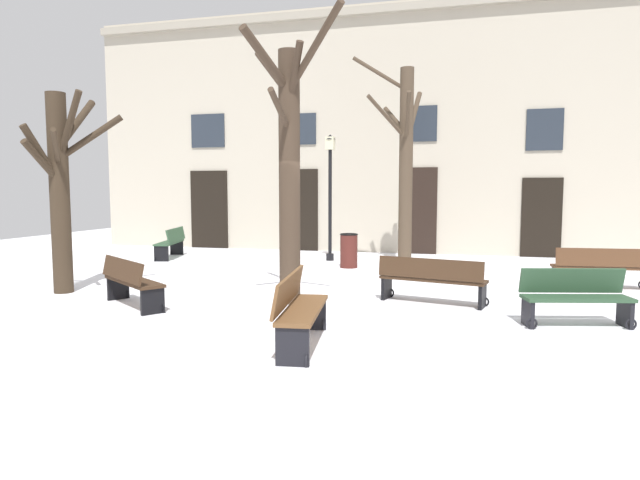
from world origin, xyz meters
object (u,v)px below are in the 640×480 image
Objects in this scene: bench_facing_shops at (299,308)px; litter_bin at (349,250)px; tree_right_of_center at (61,183)px; tree_near_facade at (289,164)px; bench_back_to_back_right at (575,297)px; bench_far_corner at (602,267)px; bench_back_to_back_left at (131,281)px; streetlamp at (330,184)px; tree_center at (405,160)px; bench_by_litter_bin at (432,279)px; bench_near_center_tree at (171,242)px.

litter_bin is at bearing -0.93° from bench_facing_shops.
tree_near_facade is at bearing 1.86° from tree_right_of_center.
litter_bin is at bearing 117.86° from bench_back_to_back_right.
tree_near_facade is 2.54× the size of bench_far_corner.
bench_back_to_back_left is at bearing -115.84° from litter_bin.
bench_facing_shops is (1.57, -8.37, -1.70)m from streetlamp.
bench_back_to_back_right is (3.08, -5.87, -2.36)m from tree_center.
bench_back_to_back_left is 0.85× the size of bench_by_litter_bin.
bench_by_litter_bin is (2.30, -4.05, -0.01)m from litter_bin.
bench_back_to_back_right reaches higher than bench_by_litter_bin.
bench_facing_shops reaches higher than bench_far_corner.
streetlamp is 8.69m from bench_facing_shops.
bench_back_to_back_right is at bearing -2.14° from tree_right_of_center.
tree_center is 3.34× the size of bench_back_to_back_left.
tree_right_of_center reaches higher than bench_back_to_back_left.
streetlamp is 1.99× the size of bench_near_center_tree.
streetlamp is at bearing -45.83° from bench_by_litter_bin.
streetlamp is 2.20× the size of bench_back_to_back_right.
bench_near_center_tree reaches higher than bench_by_litter_bin.
tree_center is 2.29m from streetlamp.
bench_facing_shops is (5.50, -2.34, -1.65)m from tree_right_of_center.
streetlamp is at bearing 3.53° from bench_facing_shops.
tree_right_of_center is 2.03× the size of bench_far_corner.
bench_near_center_tree is 1.10× the size of bench_back_to_back_left.
bench_back_to_back_left reaches higher than bench_by_litter_bin.
tree_near_facade is at bearing -91.90° from litter_bin.
litter_bin reaches higher than bench_back_to_back_right.
bench_near_center_tree is at bearing -172.74° from streetlamp.
tree_center is 7.25m from bench_near_center_tree.
tree_center reaches higher than bench_facing_shops.
bench_back_to_back_left is (2.03, -0.83, -1.69)m from tree_right_of_center.
litter_bin is 7.15m from bench_facing_shops.
tree_near_facade is at bearing -105.58° from tree_center.
tree_near_facade reaches higher than litter_bin.
litter_bin is 5.56m from bench_near_center_tree.
bench_by_litter_bin is at bearing -78.82° from tree_center.
tree_near_facade is 3.31m from bench_facing_shops.
bench_far_corner reaches higher than bench_by_litter_bin.
tree_center reaches higher than bench_far_corner.
bench_by_litter_bin is (2.45, 0.56, -2.03)m from tree_near_facade.
bench_back_to_back_left is 5.24m from bench_by_litter_bin.
bench_back_to_back_left is 1.01× the size of bench_back_to_back_right.
tree_center is 1.53× the size of streetlamp.
tree_right_of_center is 5.73m from bench_near_center_tree.
bench_back_to_back_right is at bearing -62.30° from tree_center.
bench_back_to_back_left is at bearing -159.11° from tree_near_facade.
tree_right_of_center is 2.37× the size of bench_back_to_back_left.
tree_right_of_center is 6.92m from litter_bin.
bench_by_litter_bin is at bearing -60.43° from litter_bin.
tree_near_facade is at bearing 26.81° from bench_by_litter_bin.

